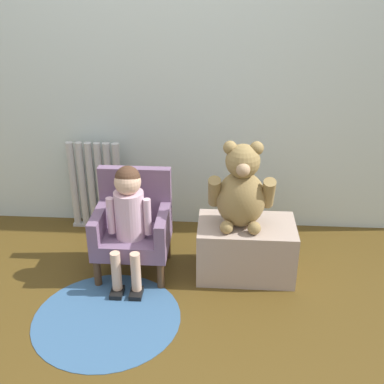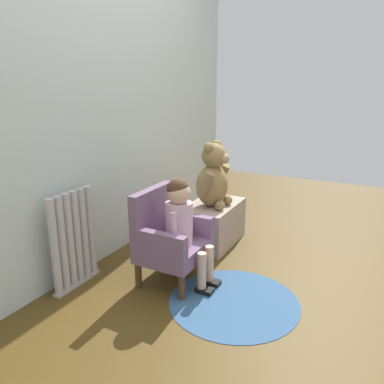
# 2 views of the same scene
# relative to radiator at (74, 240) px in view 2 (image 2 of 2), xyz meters

# --- Properties ---
(ground_plane) EXTENTS (6.00, 6.00, 0.00)m
(ground_plane) POSITION_rel_radiator_xyz_m (0.51, -0.96, -0.31)
(ground_plane) COLOR #4D3814
(back_wall) EXTENTS (3.80, 0.05, 2.40)m
(back_wall) POSITION_rel_radiator_xyz_m (0.51, 0.12, 0.89)
(back_wall) COLOR silver
(back_wall) RESTS_ON ground_plane
(radiator) EXTENTS (0.37, 0.05, 0.63)m
(radiator) POSITION_rel_radiator_xyz_m (0.00, 0.00, 0.00)
(radiator) COLOR #B5B4B3
(radiator) RESTS_ON ground_plane
(child_armchair) EXTENTS (0.43, 0.38, 0.61)m
(child_armchair) POSITION_rel_radiator_xyz_m (0.35, -0.48, -0.02)
(child_armchair) COLOR slate
(child_armchair) RESTS_ON ground_plane
(child_figure) EXTENTS (0.25, 0.35, 0.70)m
(child_figure) POSITION_rel_radiator_xyz_m (0.35, -0.59, 0.14)
(child_figure) COLOR #D5ADC1
(child_figure) RESTS_ON ground_plane
(low_bench) EXTENTS (0.57, 0.35, 0.33)m
(low_bench) POSITION_rel_radiator_xyz_m (1.02, -0.50, -0.15)
(low_bench) COLOR tan
(low_bench) RESTS_ON ground_plane
(large_teddy_bear) EXTENTS (0.37, 0.26, 0.51)m
(large_teddy_bear) POSITION_rel_radiator_xyz_m (0.97, -0.52, 0.24)
(large_teddy_bear) COLOR olive
(large_teddy_bear) RESTS_ON low_bench
(floor_rug) EXTENTS (0.78, 0.78, 0.01)m
(floor_rug) POSITION_rel_radiator_xyz_m (0.28, -0.98, -0.31)
(floor_rug) COLOR #345980
(floor_rug) RESTS_ON ground_plane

